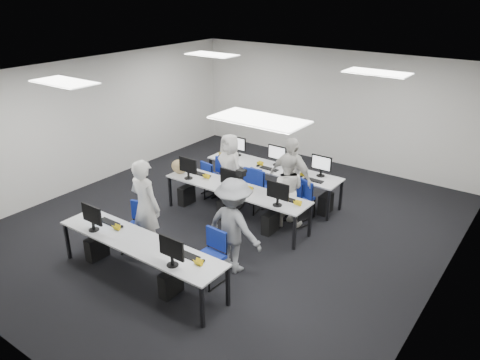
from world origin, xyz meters
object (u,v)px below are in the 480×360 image
Objects in this scene: chair_3 at (249,198)px; chair_4 at (297,211)px; desk_mid at (235,190)px; chair_1 at (210,266)px; chair_0 at (138,237)px; desk_front at (140,244)px; student_3 at (290,179)px; photographer at (234,226)px; student_1 at (286,190)px; chair_7 at (300,205)px; chair_6 at (263,193)px; student_0 at (145,207)px; student_2 at (230,166)px; chair_2 at (218,187)px; chair_5 at (213,184)px.

chair_4 reaches higher than chair_3.
desk_mid is 2.20m from chair_1.
chair_0 is at bearing -175.23° from chair_1.
desk_front is at bearing -90.00° from desk_mid.
student_3 reaches higher than photographer.
chair_4 is 0.52m from student_1.
photographer is (0.02, -2.34, 0.56)m from chair_7.
chair_4 is 0.61× the size of student_1.
student_0 reaches higher than chair_6.
chair_6 is at bearing -63.02° from photographer.
student_2 is at bearing 78.28° from chair_0.
student_0 is (0.14, 0.12, 0.60)m from chair_0.
chair_3 is 1.15m from chair_4.
student_0 reaches higher than chair_3.
chair_0 reaches higher than chair_3.
student_1 is (-0.11, -0.43, 0.47)m from chair_7.
chair_2 is at bearing -27.55° from student_1.
chair_2 is 1.86m from student_3.
chair_0 is (-0.73, 0.60, -0.39)m from desk_front.
chair_0 is 2.79m from chair_5.
chair_2 reaches higher than chair_6.
chair_3 is 1.07m from student_1.
student_1 is (-0.19, -0.15, 0.46)m from chair_4.
chair_2 is 0.52× the size of student_0.
student_0 is at bearing -107.40° from desk_mid.
chair_1 is at bearing -77.69° from chair_7.
desk_mid is 2.17m from chair_0.
desk_front is 3.58m from chair_5.
desk_front is 3.48m from student_3.
student_2 reaches higher than chair_0.
student_0 is 1.19× the size of student_2.
desk_front is 3.54m from student_2.
desk_mid is 1.31m from chair_4.
student_2 is at bearing -161.74° from chair_6.
chair_0 is at bearing -116.68° from chair_3.
chair_1 is at bearing 82.34° from photographer.
chair_3 is at bearing -2.28° from chair_2.
chair_7 is at bearing -84.92° from photographer.
student_1 is 1.92m from photographer.
student_1 is at bearing -18.39° from chair_3.
chair_3 is 1.01× the size of chair_7.
chair_4 is at bearing -122.05° from student_0.
student_1 is at bearing 1.84° from chair_5.
chair_4 is 1.94m from student_2.
student_2 is (-1.70, 2.81, 0.47)m from chair_1.
chair_3 is at bearing -149.05° from chair_7.
chair_3 is 2.59m from student_0.
chair_5 is at bearing 157.02° from chair_2.
chair_0 reaches higher than chair_4.
desk_front is at bearing -51.87° from chair_0.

